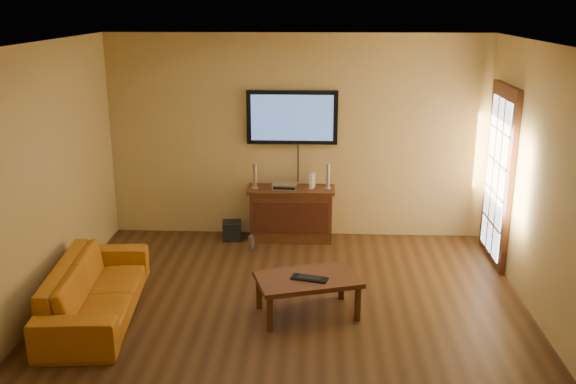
# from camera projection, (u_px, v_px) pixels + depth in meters

# --- Properties ---
(ground_plane) EXTENTS (5.00, 5.00, 0.00)m
(ground_plane) POSITION_uv_depth(u_px,v_px,m) (287.00, 319.00, 6.48)
(ground_plane) COLOR #34200E
(ground_plane) RESTS_ON ground
(room_walls) EXTENTS (5.00, 5.00, 5.00)m
(room_walls) POSITION_uv_depth(u_px,v_px,m) (290.00, 142.00, 6.59)
(room_walls) COLOR tan
(room_walls) RESTS_ON ground
(french_door) EXTENTS (0.07, 1.02, 2.22)m
(french_door) POSITION_uv_depth(u_px,v_px,m) (498.00, 177.00, 7.69)
(french_door) COLOR #3E1E0E
(french_door) RESTS_ON ground
(media_console) EXTENTS (1.14, 0.44, 0.71)m
(media_console) POSITION_uv_depth(u_px,v_px,m) (291.00, 213.00, 8.55)
(media_console) COLOR #3E1E0E
(media_console) RESTS_ON ground
(television) EXTENTS (1.19, 0.08, 0.70)m
(television) POSITION_uv_depth(u_px,v_px,m) (292.00, 117.00, 8.36)
(television) COLOR black
(television) RESTS_ON ground
(coffee_table) EXTENTS (1.16, 0.89, 0.41)m
(coffee_table) POSITION_uv_depth(u_px,v_px,m) (308.00, 282.00, 6.48)
(coffee_table) COLOR #3E1E0E
(coffee_table) RESTS_ON ground
(sofa) EXTENTS (0.76, 2.00, 0.76)m
(sofa) POSITION_uv_depth(u_px,v_px,m) (95.00, 281.00, 6.45)
(sofa) COLOR #AF6513
(sofa) RESTS_ON ground
(speaker_left) EXTENTS (0.09, 0.09, 0.32)m
(speaker_left) POSITION_uv_depth(u_px,v_px,m) (255.00, 177.00, 8.40)
(speaker_left) COLOR silver
(speaker_left) RESTS_ON media_console
(speaker_right) EXTENTS (0.09, 0.09, 0.33)m
(speaker_right) POSITION_uv_depth(u_px,v_px,m) (328.00, 177.00, 8.40)
(speaker_right) COLOR silver
(speaker_right) RESTS_ON media_console
(av_receiver) EXTENTS (0.34, 0.25, 0.07)m
(av_receiver) POSITION_uv_depth(u_px,v_px,m) (285.00, 186.00, 8.42)
(av_receiver) COLOR silver
(av_receiver) RESTS_ON media_console
(game_console) EXTENTS (0.08, 0.15, 0.20)m
(game_console) POSITION_uv_depth(u_px,v_px,m) (312.00, 181.00, 8.43)
(game_console) COLOR white
(game_console) RESTS_ON media_console
(subwoofer) EXTENTS (0.27, 0.27, 0.24)m
(subwoofer) POSITION_uv_depth(u_px,v_px,m) (232.00, 231.00, 8.61)
(subwoofer) COLOR black
(subwoofer) RESTS_ON ground
(bottle) EXTENTS (0.07, 0.07, 0.22)m
(bottle) POSITION_uv_depth(u_px,v_px,m) (251.00, 243.00, 8.23)
(bottle) COLOR white
(bottle) RESTS_ON ground
(keyboard) EXTENTS (0.39, 0.23, 0.02)m
(keyboard) POSITION_uv_depth(u_px,v_px,m) (310.00, 278.00, 6.42)
(keyboard) COLOR black
(keyboard) RESTS_ON coffee_table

